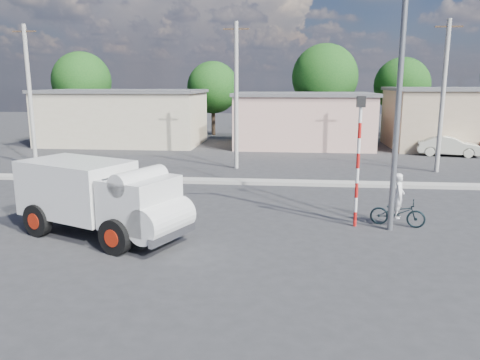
# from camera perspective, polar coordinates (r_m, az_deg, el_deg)

# --- Properties ---
(ground_plane) EXTENTS (120.00, 120.00, 0.00)m
(ground_plane) POSITION_cam_1_polar(r_m,az_deg,el_deg) (14.86, 2.20, -6.99)
(ground_plane) COLOR #2B2C2E
(ground_plane) RESTS_ON ground
(median) EXTENTS (40.00, 0.80, 0.16)m
(median) POSITION_cam_1_polar(r_m,az_deg,el_deg) (22.55, 3.49, -0.26)
(median) COLOR #99968E
(median) RESTS_ON ground
(truck) EXTENTS (6.00, 4.13, 2.34)m
(truck) POSITION_cam_1_polar(r_m,az_deg,el_deg) (15.19, -16.47, -1.96)
(truck) COLOR black
(truck) RESTS_ON ground
(bicycle) EXTENTS (1.90, 1.06, 0.94)m
(bicycle) POSITION_cam_1_polar(r_m,az_deg,el_deg) (16.71, 18.66, -3.78)
(bicycle) COLOR black
(bicycle) RESTS_ON ground
(cyclist) EXTENTS (0.49, 0.63, 1.52)m
(cyclist) POSITION_cam_1_polar(r_m,az_deg,el_deg) (16.64, 18.72, -2.82)
(cyclist) COLOR white
(cyclist) RESTS_ON ground
(car_cream) EXTENTS (4.15, 2.12, 1.31)m
(car_cream) POSITION_cam_1_polar(r_m,az_deg,el_deg) (34.00, 24.09, 3.79)
(car_cream) COLOR beige
(car_cream) RESTS_ON ground
(traffic_pole) EXTENTS (0.28, 0.18, 4.36)m
(traffic_pole) POSITION_cam_1_polar(r_m,az_deg,el_deg) (15.87, 14.26, 3.51)
(traffic_pole) COLOR red
(traffic_pole) RESTS_ON ground
(streetlight) EXTENTS (2.34, 0.22, 9.00)m
(streetlight) POSITION_cam_1_polar(r_m,az_deg,el_deg) (15.59, 18.35, 11.88)
(streetlight) COLOR slate
(streetlight) RESTS_ON ground
(building_row) EXTENTS (37.80, 7.30, 4.44)m
(building_row) POSITION_cam_1_polar(r_m,az_deg,el_deg) (36.14, 6.22, 7.53)
(building_row) COLOR beige
(building_row) RESTS_ON ground
(tree_row) EXTENTS (51.24, 7.43, 8.42)m
(tree_row) POSITION_cam_1_polar(r_m,az_deg,el_deg) (43.08, 14.92, 11.64)
(tree_row) COLOR #38281E
(tree_row) RESTS_ON ground
(utility_poles) EXTENTS (35.40, 0.24, 8.00)m
(utility_poles) POSITION_cam_1_polar(r_m,az_deg,el_deg) (26.16, 11.22, 10.01)
(utility_poles) COLOR #99968E
(utility_poles) RESTS_ON ground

